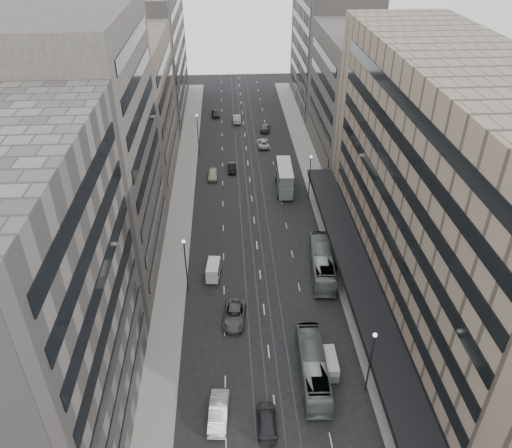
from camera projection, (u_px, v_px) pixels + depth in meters
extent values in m
plane|color=black|center=(269.00, 358.00, 56.15)|extent=(220.00, 220.00, 0.00)
cube|color=gray|center=(319.00, 192.00, 88.13)|extent=(4.00, 125.00, 0.15)
cube|color=gray|center=(183.00, 196.00, 86.88)|extent=(4.00, 125.00, 0.15)
cube|color=gray|center=(456.00, 201.00, 55.81)|extent=(15.00, 60.00, 30.00)
cube|color=black|center=(361.00, 281.00, 61.30)|extent=(4.40, 60.00, 0.50)
cube|color=#45413C|center=(360.00, 98.00, 94.27)|extent=(15.00, 28.00, 24.00)
cube|color=slate|center=(331.00, 48.00, 118.30)|extent=(15.00, 32.00, 28.00)
cube|color=slate|center=(15.00, 318.00, 40.17)|extent=(15.00, 28.00, 30.00)
cube|color=#45413C|center=(85.00, 154.00, 61.68)|extent=(15.00, 26.00, 34.00)
cube|color=gray|center=(125.00, 111.00, 86.74)|extent=(15.00, 28.00, 25.00)
cube|color=slate|center=(147.00, 54.00, 113.55)|extent=(15.00, 38.00, 28.00)
cylinder|color=#262628|center=(370.00, 364.00, 50.30)|extent=(0.16, 0.16, 8.00)
sphere|color=silver|center=(375.00, 335.00, 48.06)|extent=(0.44, 0.44, 0.44)
cylinder|color=#262628|center=(310.00, 179.00, 83.78)|extent=(0.16, 0.16, 8.00)
sphere|color=silver|center=(311.00, 157.00, 81.55)|extent=(0.44, 0.44, 0.44)
cylinder|color=#262628|center=(186.00, 268.00, 63.52)|extent=(0.16, 0.16, 8.00)
sphere|color=silver|center=(184.00, 241.00, 61.28)|extent=(0.44, 0.44, 0.44)
cylinder|color=#262628|center=(198.00, 135.00, 99.51)|extent=(0.16, 0.16, 8.00)
sphere|color=silver|center=(197.00, 115.00, 97.28)|extent=(0.44, 0.44, 0.44)
imported|color=slate|center=(313.00, 367.00, 53.07)|extent=(3.04, 11.43, 3.16)
imported|color=gray|center=(322.00, 263.00, 68.26)|extent=(3.92, 12.16, 3.33)
cube|color=slate|center=(284.00, 183.00, 87.80)|extent=(2.75, 8.81, 2.23)
cube|color=slate|center=(285.00, 172.00, 86.67)|extent=(2.68, 8.46, 1.94)
cube|color=silver|center=(285.00, 167.00, 86.11)|extent=(2.75, 8.81, 0.12)
cylinder|color=black|center=(278.00, 197.00, 85.75)|extent=(0.31, 0.98, 0.97)
cylinder|color=black|center=(292.00, 197.00, 85.80)|extent=(0.31, 0.98, 0.97)
cylinder|color=black|center=(276.00, 180.00, 91.02)|extent=(0.31, 0.98, 0.97)
cylinder|color=black|center=(290.00, 180.00, 91.07)|extent=(0.31, 0.98, 0.97)
cube|color=slate|center=(329.00, 366.00, 54.20)|extent=(1.73, 3.96, 1.02)
cube|color=#ABABA7|center=(329.00, 360.00, 53.70)|extent=(1.70, 3.88, 0.80)
cylinder|color=black|center=(323.00, 379.00, 53.36)|extent=(0.18, 0.59, 0.58)
cylinder|color=black|center=(338.00, 378.00, 53.42)|extent=(0.18, 0.59, 0.58)
cylinder|color=black|center=(319.00, 360.00, 55.54)|extent=(0.18, 0.59, 0.58)
cylinder|color=black|center=(334.00, 360.00, 55.59)|extent=(0.18, 0.59, 0.58)
cube|color=silver|center=(214.00, 272.00, 67.77)|extent=(2.02, 3.82, 1.13)
cube|color=silver|center=(213.00, 266.00, 67.22)|extent=(1.98, 3.74, 0.89)
cylinder|color=black|center=(207.00, 281.00, 67.09)|extent=(0.23, 0.60, 0.59)
cylinder|color=black|center=(219.00, 281.00, 67.03)|extent=(0.23, 0.60, 0.59)
cylinder|color=black|center=(209.00, 270.00, 69.12)|extent=(0.23, 0.60, 0.59)
cylinder|color=black|center=(221.00, 270.00, 69.06)|extent=(0.23, 0.60, 0.59)
imported|color=silver|center=(218.00, 412.00, 49.20)|extent=(2.23, 5.32, 1.71)
imported|color=#504F51|center=(234.00, 315.00, 60.89)|extent=(3.21, 5.87, 1.56)
imported|color=#292A2C|center=(267.00, 420.00, 48.63)|extent=(2.12, 4.90, 1.40)
imported|color=beige|center=(213.00, 174.00, 92.25)|extent=(1.89, 4.48, 1.51)
imported|color=black|center=(232.00, 168.00, 94.72)|extent=(1.61, 4.24, 1.38)
imported|color=#B8B8B4|center=(263.00, 143.00, 104.30)|extent=(2.45, 5.18, 1.43)
imported|color=#515153|center=(265.00, 127.00, 111.51)|extent=(2.65, 5.20, 1.44)
imported|color=#2A2B2D|center=(216.00, 113.00, 118.92)|extent=(2.13, 4.51, 1.49)
imported|color=#A59889|center=(237.00, 119.00, 115.62)|extent=(1.79, 4.98, 1.64)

